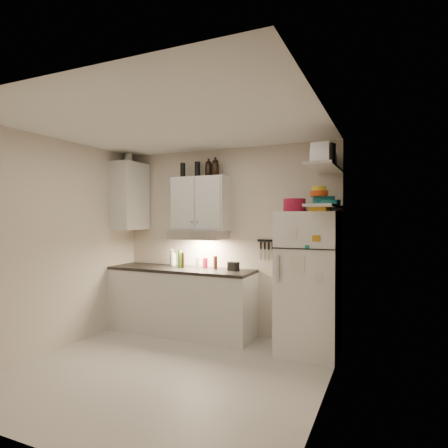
% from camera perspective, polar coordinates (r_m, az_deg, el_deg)
% --- Properties ---
extents(floor, '(3.20, 3.00, 0.02)m').
position_cam_1_polar(floor, '(4.30, -8.57, -21.45)').
color(floor, beige).
rests_on(floor, ground).
extents(ceiling, '(3.20, 3.00, 0.02)m').
position_cam_1_polar(ceiling, '(4.09, -8.67, 14.83)').
color(ceiling, white).
rests_on(ceiling, ground).
extents(back_wall, '(3.20, 0.02, 2.60)m').
position_cam_1_polar(back_wall, '(5.32, 0.23, -2.58)').
color(back_wall, beige).
rests_on(back_wall, ground).
extents(left_wall, '(0.02, 3.00, 2.60)m').
position_cam_1_polar(left_wall, '(5.04, -24.22, -2.85)').
color(left_wall, beige).
rests_on(left_wall, ground).
extents(right_wall, '(0.02, 3.00, 2.60)m').
position_cam_1_polar(right_wall, '(3.40, 14.92, -4.61)').
color(right_wall, beige).
rests_on(right_wall, ground).
extents(base_cabinet, '(2.10, 0.60, 0.88)m').
position_cam_1_polar(base_cabinet, '(5.42, -6.58, -11.72)').
color(base_cabinet, silver).
rests_on(base_cabinet, floor).
extents(countertop, '(2.10, 0.62, 0.04)m').
position_cam_1_polar(countertop, '(5.33, -6.59, -6.89)').
color(countertop, black).
rests_on(countertop, base_cabinet).
extents(upper_cabinet, '(0.80, 0.33, 0.75)m').
position_cam_1_polar(upper_cabinet, '(5.28, -3.52, 3.10)').
color(upper_cabinet, silver).
rests_on(upper_cabinet, back_wall).
extents(side_cabinet, '(0.33, 0.55, 1.00)m').
position_cam_1_polar(side_cabinet, '(5.80, -14.17, 4.12)').
color(side_cabinet, silver).
rests_on(side_cabinet, left_wall).
extents(range_hood, '(0.76, 0.46, 0.12)m').
position_cam_1_polar(range_hood, '(5.23, -3.85, -1.65)').
color(range_hood, silver).
rests_on(range_hood, back_wall).
extents(fridge, '(0.70, 0.68, 1.70)m').
position_cam_1_polar(fridge, '(4.66, 12.79, -8.68)').
color(fridge, white).
rests_on(fridge, floor).
extents(shelf_hi, '(0.30, 0.95, 0.03)m').
position_cam_1_polar(shelf_hi, '(4.46, 15.06, 8.30)').
color(shelf_hi, silver).
rests_on(shelf_hi, right_wall).
extents(shelf_lo, '(0.30, 0.95, 0.03)m').
position_cam_1_polar(shelf_lo, '(4.42, 15.03, 2.64)').
color(shelf_lo, silver).
rests_on(shelf_lo, right_wall).
extents(knife_strip, '(0.42, 0.02, 0.03)m').
position_cam_1_polar(knife_strip, '(5.05, 7.40, -2.54)').
color(knife_strip, black).
rests_on(knife_strip, back_wall).
extents(dutch_oven, '(0.29, 0.29, 0.15)m').
position_cam_1_polar(dutch_oven, '(4.45, 10.67, 2.84)').
color(dutch_oven, maroon).
rests_on(dutch_oven, fridge).
extents(book_stack, '(0.23, 0.27, 0.08)m').
position_cam_1_polar(book_stack, '(4.34, 14.47, 2.42)').
color(book_stack, orange).
rests_on(book_stack, fridge).
extents(spice_jar, '(0.08, 0.08, 0.10)m').
position_cam_1_polar(spice_jar, '(4.48, 12.64, 2.51)').
color(spice_jar, silver).
rests_on(spice_jar, fridge).
extents(stock_pot, '(0.30, 0.30, 0.18)m').
position_cam_1_polar(stock_pot, '(4.73, 15.41, 9.13)').
color(stock_pot, silver).
rests_on(stock_pot, shelf_hi).
extents(tin_a, '(0.22, 0.21, 0.18)m').
position_cam_1_polar(tin_a, '(4.35, 14.53, 9.90)').
color(tin_a, '#AAAAAD').
rests_on(tin_a, shelf_hi).
extents(tin_b, '(0.24, 0.24, 0.20)m').
position_cam_1_polar(tin_b, '(4.14, 14.89, 10.47)').
color(tin_b, '#AAAAAD').
rests_on(tin_b, shelf_hi).
extents(bowl_teal, '(0.26, 0.26, 0.11)m').
position_cam_1_polar(bowl_teal, '(4.62, 14.93, 3.41)').
color(bowl_teal, '#17757E').
rests_on(bowl_teal, shelf_lo).
extents(bowl_orange, '(0.21, 0.21, 0.06)m').
position_cam_1_polar(bowl_orange, '(4.56, 14.28, 4.51)').
color(bowl_orange, '#E34A15').
rests_on(bowl_orange, bowl_teal).
extents(bowl_yellow, '(0.16, 0.16, 0.05)m').
position_cam_1_polar(bowl_yellow, '(4.56, 14.28, 5.24)').
color(bowl_yellow, yellow).
rests_on(bowl_yellow, bowl_orange).
extents(plates, '(0.23, 0.23, 0.05)m').
position_cam_1_polar(plates, '(4.41, 15.99, 3.17)').
color(plates, '#17757E').
rests_on(plates, shelf_lo).
extents(growler_a, '(0.13, 0.13, 0.24)m').
position_cam_1_polar(growler_a, '(5.34, -2.36, 8.42)').
color(growler_a, black).
rests_on(growler_a, upper_cabinet).
extents(growler_b, '(0.13, 0.13, 0.25)m').
position_cam_1_polar(growler_b, '(5.24, -1.32, 8.57)').
color(growler_b, black).
rests_on(growler_b, upper_cabinet).
extents(thermos_a, '(0.10, 0.10, 0.23)m').
position_cam_1_polar(thermos_a, '(5.41, -4.07, 8.24)').
color(thermos_a, black).
rests_on(thermos_a, upper_cabinet).
extents(thermos_b, '(0.08, 0.08, 0.21)m').
position_cam_1_polar(thermos_b, '(5.46, -6.30, 8.10)').
color(thermos_b, black).
rests_on(thermos_b, upper_cabinet).
extents(side_jar, '(0.12, 0.12, 0.15)m').
position_cam_1_polar(side_jar, '(5.89, -14.34, 9.68)').
color(side_jar, silver).
rests_on(side_jar, side_cabinet).
extents(soap_bottle, '(0.12, 0.12, 0.28)m').
position_cam_1_polar(soap_bottle, '(5.56, -7.83, -4.92)').
color(soap_bottle, silver).
rests_on(soap_bottle, countertop).
extents(pepper_mill, '(0.07, 0.07, 0.18)m').
position_cam_1_polar(pepper_mill, '(5.17, -1.34, -5.89)').
color(pepper_mill, '#57241A').
rests_on(pepper_mill, countertop).
extents(oil_bottle, '(0.06, 0.06, 0.26)m').
position_cam_1_polar(oil_bottle, '(5.35, -6.80, -5.27)').
color(oil_bottle, '#3B6619').
rests_on(oil_bottle, countertop).
extents(vinegar_bottle, '(0.05, 0.05, 0.22)m').
position_cam_1_polar(vinegar_bottle, '(5.31, -6.29, -5.52)').
color(vinegar_bottle, black).
rests_on(vinegar_bottle, countertop).
extents(clear_bottle, '(0.07, 0.07, 0.16)m').
position_cam_1_polar(clear_bottle, '(5.28, -4.10, -5.85)').
color(clear_bottle, silver).
rests_on(clear_bottle, countertop).
extents(red_jar, '(0.08, 0.08, 0.14)m').
position_cam_1_polar(red_jar, '(5.29, -2.88, -5.94)').
color(red_jar, maroon).
rests_on(red_jar, countertop).
extents(caddy, '(0.16, 0.13, 0.12)m').
position_cam_1_polar(caddy, '(5.02, 1.43, -6.47)').
color(caddy, black).
rests_on(caddy, countertop).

